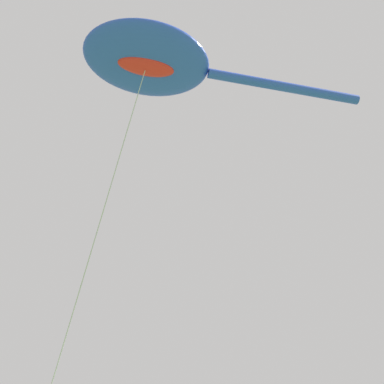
{
  "coord_description": "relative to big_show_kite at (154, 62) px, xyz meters",
  "views": [
    {
      "loc": [
        -6.52,
        3.0,
        1.45
      ],
      "look_at": [
        2.05,
        7.85,
        9.84
      ],
      "focal_mm": 39.48,
      "sensor_mm": 36.0,
      "label": 1
    }
  ],
  "objects": [
    {
      "name": "big_show_kite",
      "position": [
        0.0,
        0.0,
        0.0
      ],
      "size": [
        7.1,
        9.13,
        13.57
      ],
      "rotation": [
        0.0,
        0.0,
        2.29
      ],
      "color": "blue",
      "rests_on": "ground"
    }
  ]
}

